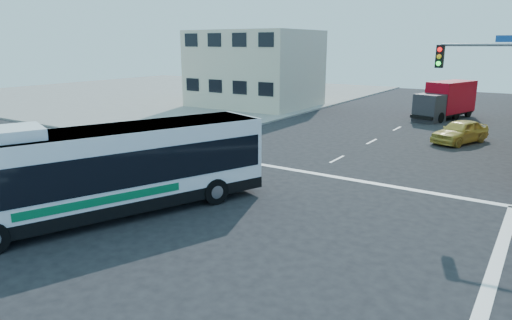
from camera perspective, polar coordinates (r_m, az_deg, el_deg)
The scene contains 6 objects.
ground at distance 16.85m, azimuth -8.01°, elevation -9.05°, with size 120.00×120.00×0.00m, color black.
sidewalk_nw at distance 65.29m, azimuth -11.08°, elevation 8.31°, with size 50.00×50.00×0.15m, color gray.
building_west at distance 49.78m, azimuth -0.15°, elevation 11.30°, with size 12.06×10.06×8.00m.
transit_bus at distance 18.66m, azimuth -18.46°, elevation -1.18°, with size 7.38×13.20×3.88m.
box_truck at distance 44.91m, azimuth 22.59°, elevation 6.82°, with size 4.23×7.72×3.34m.
parked_car at distance 34.33m, azimuth 24.16°, elevation 3.28°, with size 1.90×4.71×1.61m, color gold.
Camera 1 is at (10.33, -11.53, 6.65)m, focal length 32.00 mm.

